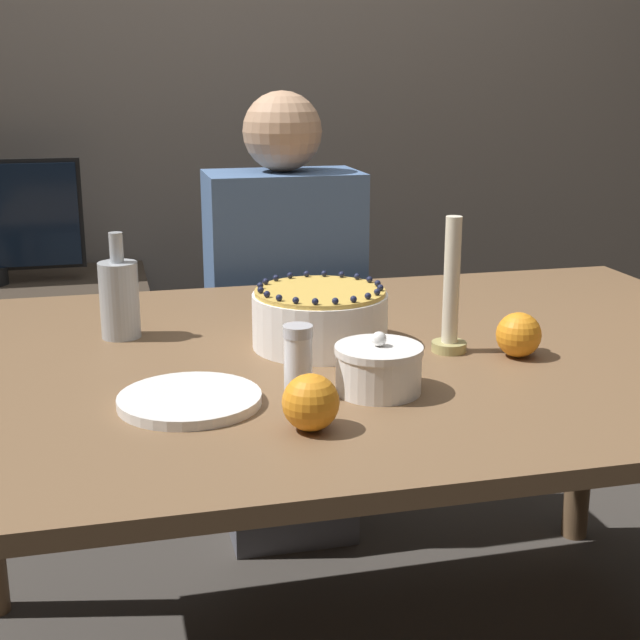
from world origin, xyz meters
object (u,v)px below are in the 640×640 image
at_px(person_man_blue_shirt, 286,348).
at_px(candle, 451,299).
at_px(sugar_bowl, 378,369).
at_px(cake, 320,318).
at_px(sugar_shaker, 298,361).
at_px(bottle, 119,298).

bearing_deg(person_man_blue_shirt, candle, 99.97).
distance_m(sugar_bowl, person_man_blue_shirt, 1.02).
bearing_deg(candle, person_man_blue_shirt, 99.97).
xyz_separation_m(cake, person_man_blue_shirt, (0.08, 0.72, -0.28)).
xyz_separation_m(sugar_shaker, candle, (0.32, 0.16, 0.04)).
bearing_deg(candle, sugar_bowl, -137.46).
distance_m(sugar_bowl, bottle, 0.57).
xyz_separation_m(cake, sugar_bowl, (0.03, -0.27, -0.02)).
height_order(candle, person_man_blue_shirt, person_man_blue_shirt).
relative_size(sugar_bowl, bottle, 0.69).
bearing_deg(bottle, cake, -22.26).
relative_size(cake, sugar_bowl, 1.78).
relative_size(candle, bottle, 1.22).
height_order(cake, candle, candle).
bearing_deg(sugar_shaker, cake, 68.98).
distance_m(sugar_shaker, person_man_blue_shirt, 1.03).
xyz_separation_m(sugar_bowl, person_man_blue_shirt, (0.05, 0.98, -0.27)).
distance_m(cake, person_man_blue_shirt, 0.78).
height_order(candle, bottle, candle).
xyz_separation_m(sugar_bowl, sugar_shaker, (-0.13, 0.01, 0.02)).
relative_size(sugar_shaker, bottle, 0.57).
height_order(sugar_shaker, person_man_blue_shirt, person_man_blue_shirt).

